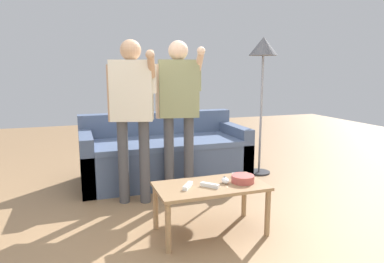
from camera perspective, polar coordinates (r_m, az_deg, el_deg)
The scene contains 11 objects.
ground_plane at distance 3.08m, azimuth -0.89°, elevation -15.04°, with size 12.00×12.00×0.00m, color #93704C.
couch at distance 4.18m, azimuth -4.69°, elevation -3.94°, with size 1.95×0.90×0.78m.
coffee_table at distance 2.79m, azimuth 3.13°, elevation -9.98°, with size 0.89×0.47×0.41m.
snack_bowl at distance 2.85m, azimuth 8.46°, elevation -7.80°, with size 0.19×0.19×0.06m, color #B24C47.
game_remote_nunchuk at distance 2.81m, azimuth 5.56°, elevation -8.12°, with size 0.06×0.09×0.05m.
floor_lamp at distance 4.36m, azimuth 11.78°, elevation 12.25°, with size 0.35×0.35×1.71m.
player_center at distance 3.51m, azimuth -2.25°, elevation 5.23°, with size 0.47×0.39×1.60m.
player_left at distance 3.33m, azimuth -9.95°, elevation 4.73°, with size 0.45×0.46×1.60m.
game_remote_wand_near at distance 2.94m, azimuth 7.54°, elevation -7.51°, with size 0.05×0.16×0.03m.
game_remote_wand_far at distance 2.70m, azimuth -0.72°, elevation -9.05°, with size 0.12×0.15×0.03m.
game_remote_wand_spare at distance 2.72m, azimuth 3.01°, elevation -8.94°, with size 0.13×0.14×0.03m.
Camera 1 is at (-0.86, -2.65, 1.31)m, focal length 31.97 mm.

